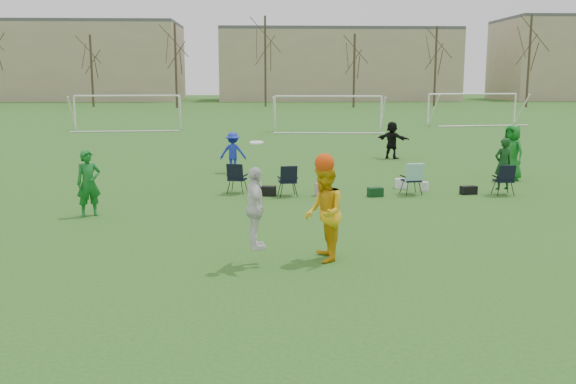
{
  "coord_description": "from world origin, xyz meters",
  "views": [
    {
      "loc": [
        -0.59,
        -12.03,
        3.61
      ],
      "look_at": [
        -0.03,
        1.26,
        1.25
      ],
      "focal_mm": 40.0,
      "sensor_mm": 36.0,
      "label": 1
    }
  ],
  "objects_px": {
    "fielder_blue": "(233,152)",
    "goal_left": "(128,103)",
    "fielder_green_near": "(89,183)",
    "center_contest": "(304,210)",
    "fielder_green_far": "(512,153)",
    "goal_right": "(473,100)",
    "fielder_black": "(392,140)",
    "goal_mid": "(328,103)"
  },
  "relations": [
    {
      "from": "goal_right",
      "to": "goal_mid",
      "type": "bearing_deg",
      "value": -161.43
    },
    {
      "from": "fielder_black",
      "to": "goal_right",
      "type": "xyz_separation_m",
      "value": [
        10.65,
        21.19,
        1.08
      ]
    },
    {
      "from": "fielder_black",
      "to": "goal_left",
      "type": "relative_size",
      "value": 0.23
    },
    {
      "from": "goal_left",
      "to": "goal_mid",
      "type": "distance_m",
      "value": 14.14
    },
    {
      "from": "fielder_blue",
      "to": "goal_left",
      "type": "xyz_separation_m",
      "value": [
        -8.31,
        21.25,
        1.14
      ]
    },
    {
      "from": "fielder_green_near",
      "to": "fielder_black",
      "type": "relative_size",
      "value": 1.04
    },
    {
      "from": "fielder_green_far",
      "to": "fielder_blue",
      "type": "bearing_deg",
      "value": -132.34
    },
    {
      "from": "center_contest",
      "to": "fielder_black",
      "type": "bearing_deg",
      "value": 72.8
    },
    {
      "from": "goal_left",
      "to": "goal_right",
      "type": "xyz_separation_m",
      "value": [
        26.0,
        4.0,
        0.0
      ]
    },
    {
      "from": "fielder_green_far",
      "to": "goal_mid",
      "type": "distance_m",
      "value": 22.08
    },
    {
      "from": "fielder_black",
      "to": "goal_left",
      "type": "bearing_deg",
      "value": -8.69
    },
    {
      "from": "goal_right",
      "to": "goal_left",
      "type": "bearing_deg",
      "value": -179.25
    },
    {
      "from": "fielder_black",
      "to": "goal_mid",
      "type": "relative_size",
      "value": 0.23
    },
    {
      "from": "fielder_green_near",
      "to": "goal_mid",
      "type": "xyz_separation_m",
      "value": [
        9.15,
        27.13,
        1.04
      ]
    },
    {
      "from": "fielder_green_near",
      "to": "fielder_green_far",
      "type": "height_order",
      "value": "fielder_green_far"
    },
    {
      "from": "goal_right",
      "to": "fielder_green_near",
      "type": "bearing_deg",
      "value": -130.56
    },
    {
      "from": "fielder_blue",
      "to": "goal_mid",
      "type": "height_order",
      "value": "goal_mid"
    },
    {
      "from": "fielder_blue",
      "to": "center_contest",
      "type": "xyz_separation_m",
      "value": [
        1.93,
        -12.43,
        0.27
      ]
    },
    {
      "from": "center_contest",
      "to": "goal_left",
      "type": "distance_m",
      "value": 35.22
    },
    {
      "from": "fielder_blue",
      "to": "center_contest",
      "type": "height_order",
      "value": "center_contest"
    },
    {
      "from": "fielder_green_near",
      "to": "goal_left",
      "type": "height_order",
      "value": "goal_left"
    },
    {
      "from": "fielder_green_far",
      "to": "goal_left",
      "type": "bearing_deg",
      "value": -171.19
    },
    {
      "from": "center_contest",
      "to": "fielder_green_far",
      "type": "bearing_deg",
      "value": 51.14
    },
    {
      "from": "fielder_green_far",
      "to": "goal_right",
      "type": "bearing_deg",
      "value": 135.49
    },
    {
      "from": "fielder_blue",
      "to": "goal_right",
      "type": "xyz_separation_m",
      "value": [
        17.69,
        25.25,
        1.14
      ]
    },
    {
      "from": "fielder_blue",
      "to": "goal_left",
      "type": "bearing_deg",
      "value": -64.64
    },
    {
      "from": "fielder_green_near",
      "to": "fielder_green_far",
      "type": "distance_m",
      "value": 14.58
    },
    {
      "from": "fielder_black",
      "to": "goal_left",
      "type": "xyz_separation_m",
      "value": [
        -15.35,
        17.19,
        1.08
      ]
    },
    {
      "from": "fielder_green_near",
      "to": "fielder_blue",
      "type": "bearing_deg",
      "value": 37.66
    },
    {
      "from": "goal_left",
      "to": "fielder_green_near",
      "type": "bearing_deg",
      "value": -85.56
    },
    {
      "from": "goal_left",
      "to": "goal_right",
      "type": "distance_m",
      "value": 26.31
    },
    {
      "from": "fielder_green_far",
      "to": "fielder_black",
      "type": "distance_m",
      "value": 7.1
    },
    {
      "from": "fielder_green_near",
      "to": "center_contest",
      "type": "distance_m",
      "value": 7.06
    },
    {
      "from": "fielder_green_far",
      "to": "goal_left",
      "type": "distance_m",
      "value": 29.93
    },
    {
      "from": "fielder_black",
      "to": "goal_left",
      "type": "height_order",
      "value": "goal_left"
    },
    {
      "from": "goal_mid",
      "to": "goal_right",
      "type": "bearing_deg",
      "value": 30.57
    },
    {
      "from": "fielder_green_far",
      "to": "goal_right",
      "type": "height_order",
      "value": "goal_right"
    },
    {
      "from": "fielder_green_far",
      "to": "center_contest",
      "type": "distance_m",
      "value": 12.92
    },
    {
      "from": "fielder_green_near",
      "to": "goal_mid",
      "type": "height_order",
      "value": "goal_mid"
    },
    {
      "from": "fielder_blue",
      "to": "goal_left",
      "type": "distance_m",
      "value": 22.85
    },
    {
      "from": "fielder_blue",
      "to": "fielder_black",
      "type": "bearing_deg",
      "value": -146.0
    },
    {
      "from": "fielder_blue",
      "to": "goal_mid",
      "type": "relative_size",
      "value": 0.21
    }
  ]
}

